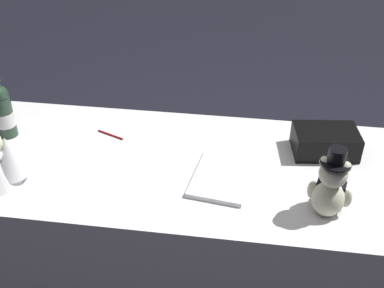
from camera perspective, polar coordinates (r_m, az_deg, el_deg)
The scene contains 7 objects.
ground_plane at distance 2.43m, azimuth 0.00°, elevation -16.70°, with size 12.00×12.00×0.00m, color black.
reception_table at distance 2.15m, azimuth 0.00°, elevation -10.45°, with size 2.00×0.79×0.74m, color white.
teddy_bear_groom at distance 1.69m, azimuth 16.34°, elevation -5.07°, with size 0.15×0.14×0.28m.
champagne_bottle at distance 2.18m, azimuth -21.82°, elevation 3.75°, with size 0.08×0.08×0.29m.
signing_pen at distance 2.11m, azimuth -9.88°, elevation 1.14°, with size 0.13×0.06×0.01m.
gift_case_black at distance 2.03m, azimuth 15.74°, elevation 0.29°, with size 0.28×0.20×0.10m.
guestbook at distance 1.83m, azimuth 3.63°, elevation -3.91°, with size 0.21×0.30×0.02m, color white.
Camera 1 is at (0.21, -1.51, 1.88)m, focal length 44.30 mm.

